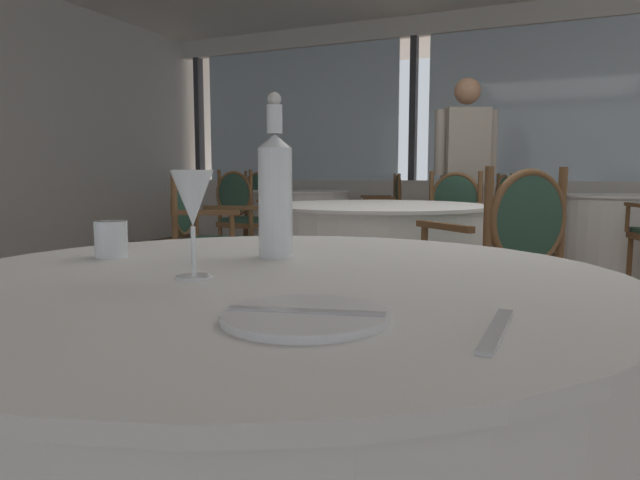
{
  "coord_description": "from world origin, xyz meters",
  "views": [
    {
      "loc": [
        0.19,
        -2.89,
        0.91
      ],
      "look_at": [
        -0.23,
        -1.93,
        0.79
      ],
      "focal_mm": 31.57,
      "sensor_mm": 36.0,
      "label": 1
    }
  ],
  "objects_px": {
    "dining_chair_1_1": "(242,211)",
    "wine_glass": "(192,201)",
    "water_tumbler": "(111,239)",
    "dining_chair_1_0": "(263,202)",
    "dining_chair_1_2": "(387,208)",
    "diner_person_0": "(465,168)",
    "water_bottle": "(275,191)",
    "dining_chair_3_0": "(205,232)",
    "side_plate": "(305,316)",
    "dining_chair_3_1": "(505,256)",
    "dining_chair_2_2": "(515,212)",
    "dining_chair_3_2": "(448,221)"
  },
  "relations": [
    {
      "from": "water_bottle",
      "to": "wine_glass",
      "type": "bearing_deg",
      "value": -91.96
    },
    {
      "from": "side_plate",
      "to": "diner_person_0",
      "type": "distance_m",
      "value": 4.25
    },
    {
      "from": "dining_chair_3_0",
      "to": "dining_chair_1_0",
      "type": "bearing_deg",
      "value": 95.88
    },
    {
      "from": "dining_chair_2_2",
      "to": "side_plate",
      "type": "bearing_deg",
      "value": -73.97
    },
    {
      "from": "water_bottle",
      "to": "dining_chair_1_1",
      "type": "height_order",
      "value": "water_bottle"
    },
    {
      "from": "wine_glass",
      "to": "water_tumbler",
      "type": "xyz_separation_m",
      "value": [
        -0.31,
        0.14,
        -0.09
      ]
    },
    {
      "from": "dining_chair_1_1",
      "to": "dining_chair_3_1",
      "type": "relative_size",
      "value": 1.02
    },
    {
      "from": "side_plate",
      "to": "water_tumbler",
      "type": "bearing_deg",
      "value": 152.74
    },
    {
      "from": "water_tumbler",
      "to": "diner_person_0",
      "type": "height_order",
      "value": "diner_person_0"
    },
    {
      "from": "dining_chair_1_0",
      "to": "dining_chair_3_1",
      "type": "bearing_deg",
      "value": -11.67
    },
    {
      "from": "dining_chair_2_2",
      "to": "diner_person_0",
      "type": "height_order",
      "value": "diner_person_0"
    },
    {
      "from": "water_bottle",
      "to": "dining_chair_1_0",
      "type": "bearing_deg",
      "value": 119.64
    },
    {
      "from": "water_bottle",
      "to": "dining_chair_2_2",
      "type": "xyz_separation_m",
      "value": [
        0.09,
        5.02,
        -0.34
      ]
    },
    {
      "from": "water_tumbler",
      "to": "dining_chair_3_1",
      "type": "relative_size",
      "value": 0.08
    },
    {
      "from": "side_plate",
      "to": "dining_chair_1_1",
      "type": "height_order",
      "value": "dining_chair_1_1"
    },
    {
      "from": "water_tumbler",
      "to": "dining_chair_1_2",
      "type": "xyz_separation_m",
      "value": [
        -1.01,
        5.36,
        -0.24
      ]
    },
    {
      "from": "side_plate",
      "to": "water_tumbler",
      "type": "xyz_separation_m",
      "value": [
        -0.61,
        0.31,
        0.03
      ]
    },
    {
      "from": "water_tumbler",
      "to": "dining_chair_3_0",
      "type": "xyz_separation_m",
      "value": [
        -1.19,
        2.02,
        -0.22
      ]
    },
    {
      "from": "dining_chair_1_0",
      "to": "diner_person_0",
      "type": "xyz_separation_m",
      "value": [
        2.89,
        -1.69,
        0.41
      ]
    },
    {
      "from": "water_tumbler",
      "to": "dining_chair_3_2",
      "type": "height_order",
      "value": "dining_chair_3_2"
    },
    {
      "from": "wine_glass",
      "to": "dining_chair_2_2",
      "type": "xyz_separation_m",
      "value": [
        0.1,
        5.3,
        -0.33
      ]
    },
    {
      "from": "dining_chair_1_1",
      "to": "wine_glass",
      "type": "bearing_deg",
      "value": -142.04
    },
    {
      "from": "water_bottle",
      "to": "dining_chair_1_2",
      "type": "height_order",
      "value": "water_bottle"
    },
    {
      "from": "dining_chair_3_1",
      "to": "dining_chair_3_2",
      "type": "height_order",
      "value": "dining_chair_3_1"
    },
    {
      "from": "dining_chair_1_0",
      "to": "dining_chair_1_1",
      "type": "relative_size",
      "value": 1.01
    },
    {
      "from": "dining_chair_3_0",
      "to": "dining_chair_1_2",
      "type": "bearing_deg",
      "value": 68.85
    },
    {
      "from": "water_bottle",
      "to": "dining_chair_1_1",
      "type": "bearing_deg",
      "value": 122.45
    },
    {
      "from": "water_bottle",
      "to": "dining_chair_3_0",
      "type": "relative_size",
      "value": 0.37
    },
    {
      "from": "water_bottle",
      "to": "dining_chair_1_2",
      "type": "relative_size",
      "value": 0.37
    },
    {
      "from": "side_plate",
      "to": "diner_person_0",
      "type": "height_order",
      "value": "diner_person_0"
    },
    {
      "from": "side_plate",
      "to": "dining_chair_1_2",
      "type": "bearing_deg",
      "value": 105.91
    },
    {
      "from": "water_tumbler",
      "to": "dining_chair_3_1",
      "type": "bearing_deg",
      "value": 67.94
    },
    {
      "from": "water_tumbler",
      "to": "dining_chair_1_0",
      "type": "distance_m",
      "value": 6.25
    },
    {
      "from": "water_tumbler",
      "to": "dining_chair_1_1",
      "type": "distance_m",
      "value": 4.47
    },
    {
      "from": "wine_glass",
      "to": "diner_person_0",
      "type": "relative_size",
      "value": 0.11
    },
    {
      "from": "water_bottle",
      "to": "dining_chair_3_0",
      "type": "xyz_separation_m",
      "value": [
        -1.51,
        1.87,
        -0.32
      ]
    },
    {
      "from": "water_tumbler",
      "to": "dining_chair_1_1",
      "type": "xyz_separation_m",
      "value": [
        -2.09,
        3.94,
        -0.22
      ]
    },
    {
      "from": "side_plate",
      "to": "water_bottle",
      "type": "relative_size",
      "value": 0.59
    },
    {
      "from": "dining_chair_3_0",
      "to": "dining_chair_3_1",
      "type": "distance_m",
      "value": 1.89
    },
    {
      "from": "wine_glass",
      "to": "dining_chair_3_0",
      "type": "distance_m",
      "value": 2.64
    },
    {
      "from": "dining_chair_1_1",
      "to": "dining_chair_1_2",
      "type": "relative_size",
      "value": 1.04
    },
    {
      "from": "water_bottle",
      "to": "wine_glass",
      "type": "height_order",
      "value": "water_bottle"
    },
    {
      "from": "wine_glass",
      "to": "dining_chair_1_1",
      "type": "distance_m",
      "value": 4.75
    },
    {
      "from": "dining_chair_1_2",
      "to": "diner_person_0",
      "type": "xyz_separation_m",
      "value": [
        1.12,
        -1.46,
        0.44
      ]
    },
    {
      "from": "dining_chair_1_2",
      "to": "dining_chair_2_2",
      "type": "distance_m",
      "value": 1.44
    },
    {
      "from": "dining_chair_1_1",
      "to": "diner_person_0",
      "type": "bearing_deg",
      "value": -83.67
    },
    {
      "from": "dining_chair_3_1",
      "to": "wine_glass",
      "type": "bearing_deg",
      "value": 120.84
    },
    {
      "from": "dining_chair_2_2",
      "to": "dining_chair_3_2",
      "type": "relative_size",
      "value": 0.99
    },
    {
      "from": "dining_chair_3_0",
      "to": "dining_chair_3_1",
      "type": "bearing_deg",
      "value": -30.05
    },
    {
      "from": "wine_glass",
      "to": "dining_chair_1_2",
      "type": "relative_size",
      "value": 0.2
    }
  ]
}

